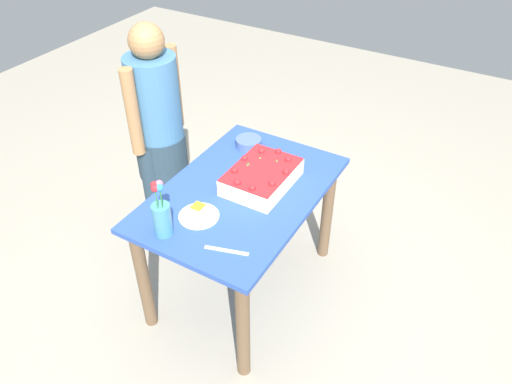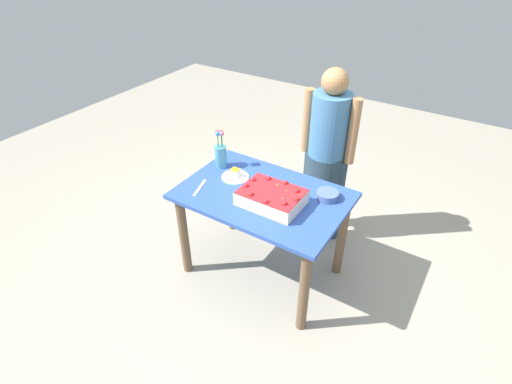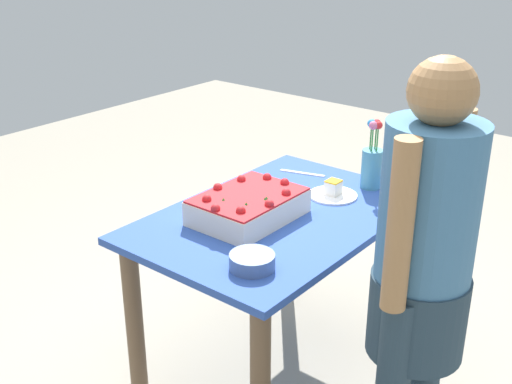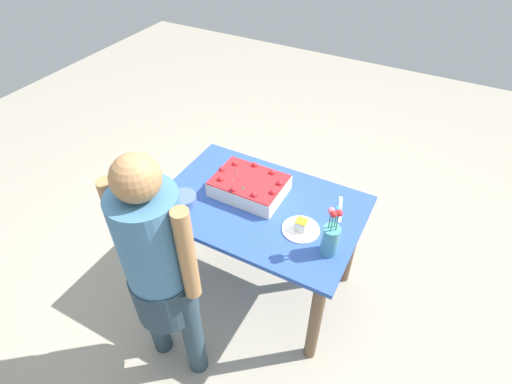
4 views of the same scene
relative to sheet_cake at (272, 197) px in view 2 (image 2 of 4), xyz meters
name	(u,v)px [view 2 (image 2 of 4)]	position (x,y,z in m)	size (l,w,h in m)	color
ground_plane	(262,270)	(-0.11, 0.07, -0.80)	(8.00, 8.00, 0.00)	#A09987
dining_table	(263,210)	(-0.11, 0.07, -0.20)	(1.17, 0.78, 0.75)	#2D4EA3
sheet_cake	(272,197)	(0.00, 0.00, 0.00)	(0.42, 0.31, 0.13)	#FCE6CC
serving_plate_with_slice	(235,175)	(-0.40, 0.14, -0.04)	(0.21, 0.21, 0.07)	white
cake_knife	(200,188)	(-0.53, -0.12, -0.05)	(0.21, 0.02, 0.00)	silver
flower_vase	(221,154)	(-0.58, 0.21, 0.06)	(0.09, 0.09, 0.31)	teal
fruit_bowl	(327,195)	(0.29, 0.26, -0.03)	(0.16, 0.16, 0.05)	#4F6898
person_standing	(327,148)	(0.06, 0.76, 0.05)	(0.45, 0.31, 1.49)	#263B49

